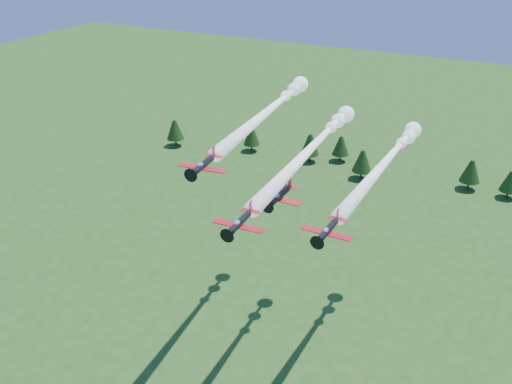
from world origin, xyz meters
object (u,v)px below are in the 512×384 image
at_px(plane_lead, 314,145).
at_px(plane_right, 387,160).
at_px(plane_left, 271,109).
at_px(plane_slot, 279,196).

relative_size(plane_lead, plane_right, 1.04).
height_order(plane_left, plane_right, plane_left).
height_order(plane_right, plane_slot, plane_slot).
xyz_separation_m(plane_lead, plane_slot, (-0.26, -15.28, -3.90)).
bearing_deg(plane_slot, plane_lead, 91.16).
bearing_deg(plane_left, plane_right, -0.01).
distance_m(plane_left, plane_slot, 26.74).
relative_size(plane_right, plane_slot, 6.15).
height_order(plane_lead, plane_left, plane_left).
bearing_deg(plane_slot, plane_right, 65.12).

